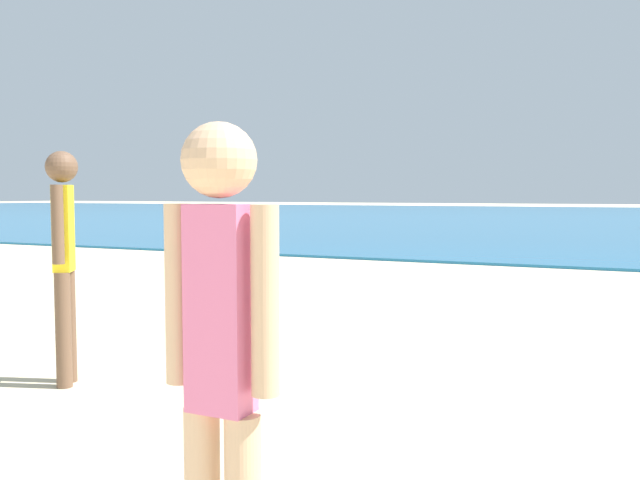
# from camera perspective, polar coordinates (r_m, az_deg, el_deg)

# --- Properties ---
(water) EXTENTS (160.00, 60.00, 0.06)m
(water) POSITION_cam_1_polar(r_m,az_deg,el_deg) (43.64, 21.53, 1.84)
(water) COLOR #1E6B9E
(water) RESTS_ON ground
(person_standing) EXTENTS (0.26, 0.36, 1.76)m
(person_standing) POSITION_cam_1_polar(r_m,az_deg,el_deg) (5.37, -20.93, -1.04)
(person_standing) COLOR brown
(person_standing) RESTS_ON ground
(frisbee) EXTENTS (0.25, 0.25, 0.03)m
(frisbee) POSITION_cam_1_polar(r_m,az_deg,el_deg) (6.35, -11.44, -9.13)
(frisbee) COLOR blue
(frisbee) RESTS_ON ground
(person_distant) EXTENTS (0.38, 0.22, 1.65)m
(person_distant) POSITION_cam_1_polar(r_m,az_deg,el_deg) (2.01, -8.40, -10.66)
(person_distant) COLOR #DDAD84
(person_distant) RESTS_ON ground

